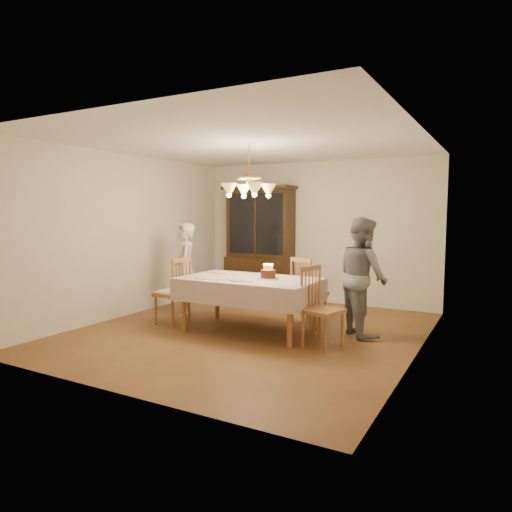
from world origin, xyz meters
The scene contains 14 objects.
ground centered at (0.00, 0.00, 0.00)m, with size 5.00×5.00×0.00m, color brown.
room_shell centered at (0.00, 0.00, 1.58)m, with size 5.00×5.00×5.00m.
dining_table centered at (0.00, 0.00, 0.68)m, with size 1.90×1.10×0.76m.
china_hutch centered at (-1.05, 2.25, 1.04)m, with size 1.38×0.54×2.16m.
chair_far_side centered at (0.53, 0.88, 0.44)m, with size 0.55×0.54×1.00m.
chair_left_end centered at (-1.24, -0.15, 0.45)m, with size 0.44×0.46×1.00m.
chair_right_end centered at (1.15, -0.18, 0.44)m, with size 0.51×0.53×1.00m.
elderly_woman centered at (-1.43, 0.42, 0.75)m, with size 0.55×0.36×1.50m, color beige.
adult_in_grey centered at (1.43, 0.60, 0.81)m, with size 0.78×0.61×1.61m, color slate.
birthday_cake centered at (0.27, 0.07, 0.82)m, with size 0.30×0.30×0.21m.
place_setting_near_left centered at (-0.48, -0.35, 0.77)m, with size 0.42×0.27×0.02m.
place_setting_near_right centered at (0.00, -0.28, 0.77)m, with size 0.38×0.24×0.02m.
place_setting_far_left centered at (-0.60, 0.27, 0.77)m, with size 0.41×0.27×0.02m.
chandelier centered at (0.00, 0.00, 1.98)m, with size 0.62×0.62×0.73m.
Camera 1 is at (3.12, -5.45, 1.67)m, focal length 32.00 mm.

